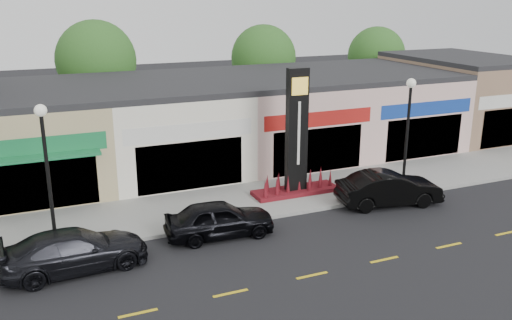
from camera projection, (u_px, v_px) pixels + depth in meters
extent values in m
plane|color=black|center=(275.00, 241.00, 21.33)|extent=(120.00, 120.00, 0.00)
cube|color=gray|center=(236.00, 202.00, 25.14)|extent=(52.00, 4.30, 0.15)
cube|color=gray|center=(255.00, 220.00, 23.16)|extent=(52.00, 0.20, 0.15)
cube|color=tan|center=(31.00, 139.00, 27.65)|extent=(7.00, 10.00, 4.50)
cube|color=#262628|center=(25.00, 92.00, 26.96)|extent=(7.00, 10.00, 0.30)
cube|color=black|center=(35.00, 184.00, 23.54)|extent=(5.25, 0.10, 2.40)
cube|color=#1A7540|center=(31.00, 147.00, 23.04)|extent=(6.30, 0.12, 0.80)
cube|color=#1A7540|center=(32.00, 158.00, 22.76)|extent=(5.60, 0.90, 0.12)
cube|color=silver|center=(165.00, 127.00, 30.26)|extent=(7.00, 10.00, 4.50)
cube|color=#262628|center=(163.00, 84.00, 29.56)|extent=(7.00, 10.00, 0.30)
cube|color=black|center=(191.00, 166.00, 26.14)|extent=(5.25, 0.10, 2.40)
cube|color=silver|center=(189.00, 131.00, 25.65)|extent=(6.30, 0.12, 0.80)
cube|color=#CAA899|center=(278.00, 116.00, 32.86)|extent=(7.00, 10.00, 4.50)
cube|color=#262628|center=(279.00, 77.00, 32.17)|extent=(7.00, 10.00, 0.30)
cube|color=black|center=(318.00, 150.00, 28.75)|extent=(5.25, 0.10, 2.40)
cube|color=#AD1B17|center=(319.00, 119.00, 28.25)|extent=(6.30, 0.12, 0.80)
cube|color=#CAA899|center=(375.00, 107.00, 35.47)|extent=(7.00, 10.00, 4.50)
cube|color=#262628|center=(377.00, 71.00, 34.77)|extent=(7.00, 10.00, 0.30)
cube|color=black|center=(424.00, 137.00, 31.35)|extent=(5.25, 0.10, 2.40)
cube|color=#153998|center=(427.00, 109.00, 30.86)|extent=(6.30, 0.12, 0.80)
cube|color=#85674D|center=(459.00, 96.00, 38.00)|extent=(7.00, 10.00, 5.00)
cube|color=#262628|center=(463.00, 58.00, 37.23)|extent=(7.00, 10.00, 0.30)
cylinder|color=#382619|center=(101.00, 114.00, 36.58)|extent=(0.36, 0.36, 3.15)
sphere|color=#28561B|center=(96.00, 60.00, 35.52)|extent=(5.20, 5.20, 5.20)
cylinder|color=#382619|center=(263.00, 103.00, 41.07)|extent=(0.36, 0.36, 2.97)
sphere|color=#28561B|center=(263.00, 57.00, 40.08)|extent=(4.80, 4.80, 4.80)
cylinder|color=#382619|center=(374.00, 95.00, 44.82)|extent=(0.36, 0.36, 2.80)
sphere|color=#28561B|center=(376.00, 55.00, 43.87)|extent=(4.60, 4.60, 4.60)
cylinder|color=black|center=(56.00, 243.00, 20.47)|extent=(0.32, 0.32, 0.30)
cylinder|color=black|center=(49.00, 180.00, 19.75)|extent=(0.14, 0.14, 5.00)
sphere|color=silver|center=(40.00, 110.00, 18.99)|extent=(0.44, 0.44, 0.44)
cylinder|color=black|center=(403.00, 187.00, 26.43)|extent=(0.32, 0.32, 0.30)
cylinder|color=black|center=(407.00, 138.00, 25.70)|extent=(0.14, 0.14, 5.00)
sphere|color=silver|center=(411.00, 83.00, 24.95)|extent=(0.44, 0.44, 0.44)
cube|color=#5B0F1E|center=(295.00, 191.00, 26.08)|extent=(4.20, 1.30, 0.20)
cube|color=black|center=(297.00, 132.00, 25.24)|extent=(1.00, 0.40, 6.00)
cube|color=yellow|center=(300.00, 86.00, 24.40)|extent=(0.80, 0.05, 0.80)
cube|color=silver|center=(299.00, 134.00, 25.04)|extent=(0.12, 0.04, 3.00)
imported|color=black|center=(74.00, 251.00, 18.89)|extent=(2.44, 5.19, 1.46)
imported|color=black|center=(219.00, 219.00, 21.55)|extent=(2.03, 4.46, 1.48)
imported|color=black|center=(389.00, 189.00, 24.81)|extent=(2.46, 4.99, 1.57)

